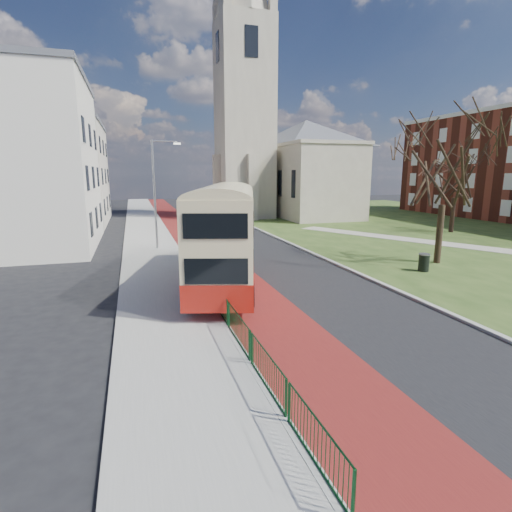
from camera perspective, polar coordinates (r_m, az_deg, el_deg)
name	(u,v)px	position (r m, az deg, el deg)	size (l,w,h in m)	color
ground	(311,329)	(15.31, 7.82, -10.36)	(160.00, 160.00, 0.00)	black
road_carriageway	(228,242)	(34.18, -4.02, 2.07)	(9.00, 120.00, 0.01)	black
bus_lane	(196,243)	(33.68, -8.50, 1.83)	(3.40, 120.00, 0.01)	#591414
pavement_west	(150,245)	(33.33, -14.97, 1.55)	(4.00, 120.00, 0.12)	gray
kerb_west	(175,244)	(33.46, -11.55, 1.75)	(0.25, 120.00, 0.13)	#999993
kerb_east	(271,235)	(37.33, 2.18, 3.01)	(0.25, 80.00, 0.13)	#999993
grass_green	(445,227)	(47.70, 25.43, 3.73)	(40.00, 80.00, 0.04)	#2A4418
footpath	(498,250)	(35.13, 31.26, 0.72)	(2.20, 36.00, 0.03)	#9E998C
pedestrian_railing	(212,292)	(17.88, -6.27, -5.16)	(0.07, 24.00, 1.12)	#0C3718
gothic_church	(278,115)	(54.64, 3.22, 19.51)	(16.38, 18.00, 40.00)	gray
street_block_near	(21,163)	(35.72, -30.55, 11.41)	(10.30, 14.30, 13.00)	silver
street_block_far	(58,173)	(51.44, -26.42, 10.58)	(10.30, 16.30, 11.50)	beige
streetlamp	(156,189)	(30.90, -14.04, 9.29)	(2.13, 0.18, 8.00)	gray
bus	(226,231)	(20.50, -4.31, 3.60)	(6.01, 12.21, 4.98)	#A3180F
winter_tree_near	(447,157)	(27.86, 25.58, 12.63)	(8.39, 8.39, 9.62)	#2F2317
winter_tree_far	(457,170)	(43.53, 26.77, 10.88)	(7.43, 7.43, 8.62)	black
litter_bin	(424,262)	(25.56, 22.85, -0.84)	(0.86, 0.86, 1.05)	black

